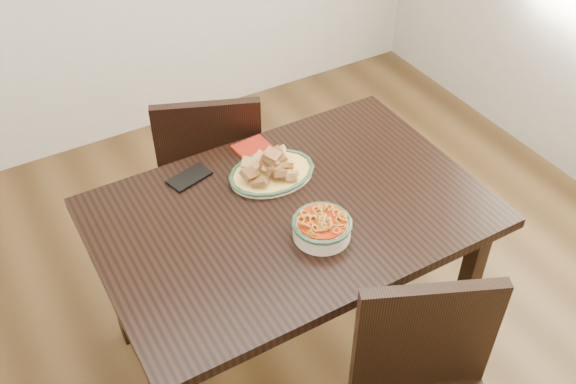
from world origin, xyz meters
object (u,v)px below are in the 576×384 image
fish_plate (272,166)px  noodle_bowl (322,226)px  smartphone (189,177)px  chair_far (211,167)px  dining_table (291,227)px

fish_plate → noodle_bowl: bearing=-91.4°
smartphone → chair_far: bearing=41.0°
dining_table → chair_far: size_ratio=1.47×
noodle_bowl → dining_table: bearing=97.5°
dining_table → fish_plate: (0.03, 0.19, 0.13)m
chair_far → smartphone: (-0.21, -0.32, 0.26)m
dining_table → smartphone: size_ratio=8.56×
chair_far → fish_plate: size_ratio=2.83×
dining_table → chair_far: bearing=92.2°
dining_table → smartphone: 0.41m
dining_table → smartphone: (-0.23, 0.32, 0.09)m
noodle_bowl → chair_far: bearing=93.2°
dining_table → fish_plate: size_ratio=4.17×
noodle_bowl → smartphone: 0.55m
noodle_bowl → smartphone: noodle_bowl is taller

